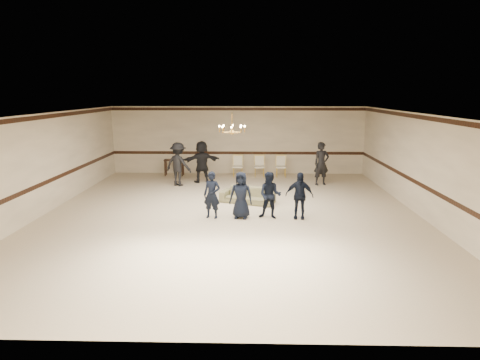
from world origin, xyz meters
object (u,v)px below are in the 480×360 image
(settee, at_px, (247,195))
(adult_mid, at_px, (202,162))
(banquet_chair_right, at_px, (281,167))
(chandelier, at_px, (232,122))
(console_table, at_px, (174,167))
(adult_left, at_px, (178,164))
(adult_right, at_px, (321,164))
(banquet_chair_left, at_px, (238,166))
(banquet_chair_mid, at_px, (259,166))
(boy_a, at_px, (212,195))
(boy_b, at_px, (241,195))
(boy_d, at_px, (299,196))
(boy_c, at_px, (270,195))

(settee, distance_m, adult_mid, 4.01)
(adult_mid, height_order, banquet_chair_right, adult_mid)
(chandelier, xyz_separation_m, console_table, (-2.97, 5.37, -2.49))
(adult_left, bearing_deg, console_table, -50.92)
(adult_right, xyz_separation_m, banquet_chair_left, (-3.57, 1.64, -0.42))
(banquet_chair_left, relative_size, console_table, 1.06)
(chandelier, bearing_deg, banquet_chair_right, 68.56)
(adult_mid, height_order, banquet_chair_mid, adult_mid)
(console_table, bearing_deg, settee, -56.04)
(adult_left, bearing_deg, adult_mid, -118.04)
(settee, bearing_deg, boy_a, -100.46)
(boy_a, distance_m, adult_left, 4.92)
(boy_b, relative_size, boy_d, 1.00)
(boy_c, xyz_separation_m, console_table, (-4.20, 6.71, -0.35))
(chandelier, distance_m, console_table, 6.62)
(adult_mid, height_order, adult_right, same)
(console_table, bearing_deg, adult_mid, -46.12)
(boy_b, relative_size, adult_left, 0.81)
(adult_right, height_order, banquet_chair_mid, adult_right)
(boy_a, bearing_deg, chandelier, 80.34)
(boy_c, bearing_deg, boy_b, -166.50)
(settee, bearing_deg, boy_d, -29.16)
(boy_a, bearing_deg, boy_d, 13.41)
(boy_b, xyz_separation_m, adult_mid, (-1.83, 5.27, 0.18))
(chandelier, xyz_separation_m, settee, (0.51, 0.52, -2.60))
(settee, relative_size, adult_mid, 1.05)
(chandelier, height_order, adult_mid, chandelier)
(chandelier, relative_size, banquet_chair_right, 0.97)
(boy_a, height_order, console_table, boy_a)
(banquet_chair_left, bearing_deg, boy_a, -90.65)
(boy_b, xyz_separation_m, boy_c, (0.90, 0.00, 0.00))
(settee, height_order, adult_right, adult_right)
(boy_b, distance_m, boy_c, 0.90)
(banquet_chair_right, bearing_deg, adult_right, -42.18)
(boy_b, distance_m, console_table, 7.48)
(adult_right, bearing_deg, banquet_chair_right, 119.13)
(boy_c, distance_m, adult_mid, 5.93)
(adult_mid, distance_m, banquet_chair_mid, 2.85)
(boy_b, bearing_deg, boy_c, 8.55)
(settee, relative_size, adult_left, 1.05)
(boy_a, bearing_deg, boy_c, 13.41)
(boy_a, xyz_separation_m, console_table, (-2.40, 6.71, -0.35))
(chandelier, xyz_separation_m, adult_left, (-2.40, 3.23, -1.97))
(chandelier, height_order, console_table, chandelier)
(boy_a, distance_m, banquet_chair_right, 7.01)
(boy_a, distance_m, adult_right, 6.41)
(settee, bearing_deg, adult_mid, 140.39)
(boy_d, bearing_deg, settee, 140.03)
(boy_a, xyz_separation_m, banquet_chair_mid, (1.60, 6.51, -0.25))
(boy_b, height_order, banquet_chair_right, boy_b)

